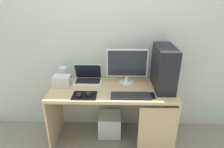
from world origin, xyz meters
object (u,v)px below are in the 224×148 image
object	(u,v)px
subwoofer	(110,124)
speaker	(63,74)
monitor	(127,66)
keyboard	(131,96)
mouse_right	(79,95)
mouse_left	(89,94)
cell_phone	(152,95)
pc_tower	(164,68)
projector	(62,81)
laptop	(88,78)

from	to	relation	value
subwoofer	speaker	bearing A→B (deg)	169.20
monitor	keyboard	xyz separation A→B (m)	(0.03, -0.35, -0.21)
monitor	mouse_right	xyz separation A→B (m)	(-0.52, -0.36, -0.20)
speaker	mouse_left	size ratio (longest dim) A/B	1.79
mouse_right	cell_phone	size ratio (longest dim) A/B	0.74
monitor	speaker	size ratio (longest dim) A/B	2.83
keyboard	cell_phone	xyz separation A→B (m)	(0.22, 0.02, -0.01)
cell_phone	pc_tower	bearing A→B (deg)	53.50
pc_tower	mouse_left	xyz separation A→B (m)	(-0.83, -0.21, -0.22)
speaker	cell_phone	bearing A→B (deg)	-20.07
mouse_right	cell_phone	bearing A→B (deg)	2.10
projector	cell_phone	xyz separation A→B (m)	(1.02, -0.22, -0.06)
projector	subwoofer	bearing A→B (deg)	5.06
speaker	projector	distance (m)	0.16
monitor	speaker	distance (m)	0.80
mouse_left	subwoofer	size ratio (longest dim) A/B	0.34
pc_tower	laptop	distance (m)	0.91
pc_tower	monitor	distance (m)	0.42
monitor	mouse_left	world-z (taller)	monitor
laptop	cell_phone	size ratio (longest dim) A/B	2.61
subwoofer	projector	bearing A→B (deg)	-174.94
pc_tower	keyboard	xyz separation A→B (m)	(-0.38, -0.23, -0.23)
monitor	mouse_right	distance (m)	0.66
speaker	mouse_right	bearing A→B (deg)	-56.54
laptop	subwoofer	bearing A→B (deg)	-15.52
pc_tower	projector	bearing A→B (deg)	179.40
keyboard	subwoofer	xyz separation A→B (m)	(-0.24, 0.29, -0.60)
keyboard	mouse_right	bearing A→B (deg)	-179.47
monitor	mouse_left	xyz separation A→B (m)	(-0.42, -0.33, -0.20)
mouse_left	keyboard	bearing A→B (deg)	-2.54
projector	mouse_right	distance (m)	0.35
projector	keyboard	distance (m)	0.83
speaker	mouse_left	distance (m)	0.53
pc_tower	mouse_left	size ratio (longest dim) A/B	5.06
projector	keyboard	size ratio (longest dim) A/B	0.48
monitor	mouse_right	world-z (taller)	monitor
monitor	projector	distance (m)	0.79
laptop	speaker	distance (m)	0.31
pc_tower	keyboard	bearing A→B (deg)	-148.62
projector	monitor	bearing A→B (deg)	8.09
cell_phone	monitor	bearing A→B (deg)	127.54
laptop	mouse_left	size ratio (longest dim) A/B	3.53
monitor	projector	xyz separation A→B (m)	(-0.77, -0.11, -0.16)
monitor	subwoofer	world-z (taller)	monitor
monitor	mouse_left	size ratio (longest dim) A/B	5.07
mouse_left	subwoofer	xyz separation A→B (m)	(0.21, 0.27, -0.61)
mouse_right	mouse_left	bearing A→B (deg)	14.74
mouse_right	cell_phone	world-z (taller)	mouse_right
keyboard	cell_phone	distance (m)	0.23
mouse_left	cell_phone	xyz separation A→B (m)	(0.67, 0.00, -0.02)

